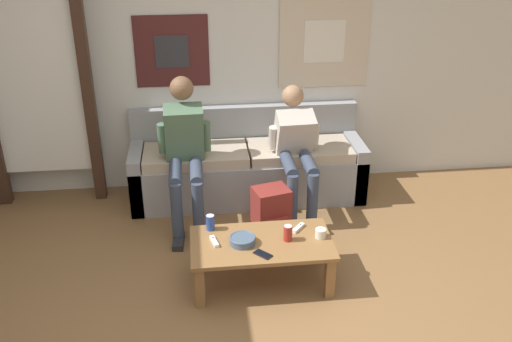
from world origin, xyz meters
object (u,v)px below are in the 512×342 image
(drink_can_red, at_px, (288,233))
(cell_phone, at_px, (263,254))
(couch, at_px, (247,167))
(drink_can_blue, at_px, (210,222))
(coffee_table, at_px, (262,249))
(person_seated_adult, at_px, (185,147))
(game_controller_near_left, at_px, (214,241))
(game_controller_near_right, at_px, (298,228))
(ceramic_bowl, at_px, (242,240))
(person_seated_teen, at_px, (296,147))
(pillar_candle, at_px, (321,233))
(backpack, at_px, (272,213))

(drink_can_red, relative_size, cell_phone, 0.86)
(couch, distance_m, cell_phone, 1.60)
(cell_phone, bearing_deg, drink_can_blue, 132.31)
(coffee_table, relative_size, person_seated_adult, 0.83)
(game_controller_near_left, bearing_deg, cell_phone, -30.46)
(couch, height_order, game_controller_near_right, couch)
(ceramic_bowl, bearing_deg, coffee_table, 4.21)
(coffee_table, bearing_deg, person_seated_teen, 67.29)
(drink_can_blue, height_order, cell_phone, drink_can_blue)
(coffee_table, distance_m, game_controller_near_right, 0.34)
(couch, distance_m, person_seated_adult, 0.80)
(ceramic_bowl, distance_m, pillar_candle, 0.59)
(backpack, height_order, drink_can_red, drink_can_red)
(game_controller_near_right, bearing_deg, game_controller_near_left, -169.99)
(coffee_table, xyz_separation_m, ceramic_bowl, (-0.14, -0.01, 0.10))
(drink_can_blue, relative_size, game_controller_near_right, 0.94)
(pillar_candle, height_order, cell_phone, pillar_candle)
(ceramic_bowl, relative_size, game_controller_near_left, 1.32)
(coffee_table, distance_m, ceramic_bowl, 0.17)
(cell_phone, bearing_deg, drink_can_red, 39.23)
(pillar_candle, xyz_separation_m, game_controller_near_right, (-0.15, 0.13, -0.02))
(drink_can_red, height_order, game_controller_near_right, drink_can_red)
(game_controller_near_left, bearing_deg, couch, 74.38)
(couch, distance_m, game_controller_near_right, 1.31)
(coffee_table, height_order, pillar_candle, pillar_candle)
(ceramic_bowl, distance_m, game_controller_near_right, 0.47)
(couch, xyz_separation_m, coffee_table, (-0.04, -1.42, -0.01))
(coffee_table, bearing_deg, person_seated_adult, 117.53)
(person_seated_teen, height_order, drink_can_red, person_seated_teen)
(person_seated_adult, relative_size, cell_phone, 8.88)
(drink_can_blue, xyz_separation_m, game_controller_near_right, (0.67, -0.08, -0.05))
(cell_phone, bearing_deg, coffee_table, 85.60)
(couch, xyz_separation_m, pillar_candle, (0.41, -1.42, 0.09))
(drink_can_blue, bearing_deg, person_seated_adult, 102.03)
(pillar_candle, bearing_deg, couch, 106.08)
(person_seated_adult, bearing_deg, coffee_table, -62.47)
(person_seated_teen, bearing_deg, cell_phone, -110.34)
(person_seated_teen, distance_m, drink_can_blue, 1.20)
(coffee_table, height_order, ceramic_bowl, ceramic_bowl)
(backpack, relative_size, cell_phone, 3.06)
(drink_can_blue, relative_size, game_controller_near_left, 0.84)
(person_seated_teen, xyz_separation_m, drink_can_red, (-0.25, -1.08, -0.22))
(couch, relative_size, drink_can_blue, 17.90)
(ceramic_bowl, bearing_deg, cell_phone, -51.44)
(ceramic_bowl, bearing_deg, drink_can_red, 1.15)
(drink_can_red, bearing_deg, person_seated_teen, 76.77)
(game_controller_near_left, height_order, cell_phone, game_controller_near_left)
(couch, height_order, coffee_table, couch)
(person_seated_teen, relative_size, pillar_candle, 13.83)
(drink_can_red, distance_m, game_controller_near_left, 0.55)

